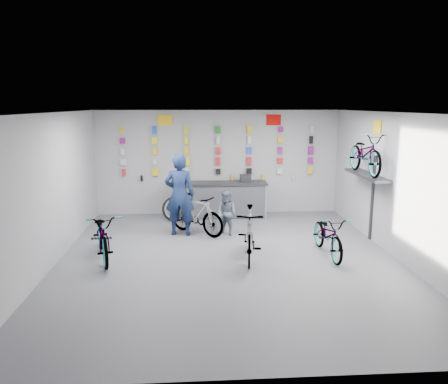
{
  "coord_description": "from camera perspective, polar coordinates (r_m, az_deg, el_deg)",
  "views": [
    {
      "loc": [
        -0.66,
        -8.55,
        3.16
      ],
      "look_at": [
        0.0,
        1.4,
        1.15
      ],
      "focal_mm": 35.0,
      "sensor_mm": 36.0,
      "label": 1
    }
  ],
  "objects": [
    {
      "name": "bike_service",
      "position": [
        10.76,
        -3.6,
        -2.93
      ],
      "size": [
        1.56,
        1.46,
        1.0
      ],
      "primitive_type": "imported",
      "rotation": [
        0.0,
        0.0,
        0.84
      ],
      "color": "gray",
      "rests_on": "floor"
    },
    {
      "name": "spare_wheel",
      "position": [
        12.07,
        -6.51,
        -2.24
      ],
      "size": [
        0.74,
        0.47,
        0.68
      ],
      "rotation": [
        0.0,
        0.0,
        0.34
      ],
      "color": "black",
      "rests_on": "floor"
    },
    {
      "name": "merch_wall",
      "position": [
        12.57,
        -0.64,
        5.06
      ],
      "size": [
        5.56,
        0.08,
        1.57
      ],
      "color": "red",
      "rests_on": "wall_back"
    },
    {
      "name": "sign_side",
      "position": [
        10.6,
        19.38,
        7.99
      ],
      "size": [
        0.02,
        0.4,
        0.3
      ],
      "primitive_type": "cube",
      "color": "yellow",
      "rests_on": "wall_right"
    },
    {
      "name": "bike_left",
      "position": [
        9.41,
        -15.54,
        -5.43
      ],
      "size": [
        1.18,
        2.04,
        1.01
      ],
      "primitive_type": "imported",
      "rotation": [
        0.0,
        0.0,
        0.28
      ],
      "color": "gray",
      "rests_on": "floor"
    },
    {
      "name": "floor",
      "position": [
        9.14,
        0.58,
        -8.85
      ],
      "size": [
        8.0,
        8.0,
        0.0
      ],
      "primitive_type": "plane",
      "color": "#56565C",
      "rests_on": "ground"
    },
    {
      "name": "sign_right",
      "position": [
        12.74,
        6.51,
        9.34
      ],
      "size": [
        0.42,
        0.02,
        0.3
      ],
      "primitive_type": "cube",
      "color": "red",
      "rests_on": "wall_back"
    },
    {
      "name": "bike_wall",
      "position": [
        10.56,
        18.02,
        4.81
      ],
      "size": [
        0.63,
        1.8,
        0.95
      ],
      "primitive_type": "imported",
      "color": "gray",
      "rests_on": "wall_bracket"
    },
    {
      "name": "counter",
      "position": [
        12.4,
        -0.66,
        -1.06
      ],
      "size": [
        2.7,
        0.66,
        1.0
      ],
      "color": "black",
      "rests_on": "floor"
    },
    {
      "name": "wall_front",
      "position": [
        4.88,
        4.23,
        -8.53
      ],
      "size": [
        7.0,
        0.0,
        7.0
      ],
      "primitive_type": "plane",
      "rotation": [
        -1.57,
        0.0,
        0.0
      ],
      "color": "#A9A9AB",
      "rests_on": "floor"
    },
    {
      "name": "clerk",
      "position": [
        10.63,
        -5.81,
        -0.37
      ],
      "size": [
        0.79,
        0.58,
        2.01
      ],
      "primitive_type": "imported",
      "rotation": [
        0.0,
        0.0,
        3.0
      ],
      "color": "#152449",
      "rests_on": "floor"
    },
    {
      "name": "wall_right",
      "position": [
        9.65,
        21.8,
        0.66
      ],
      "size": [
        0.0,
        8.0,
        8.0
      ],
      "primitive_type": "plane",
      "rotation": [
        1.57,
        0.0,
        -1.57
      ],
      "color": "#A9A9AB",
      "rests_on": "floor"
    },
    {
      "name": "register",
      "position": [
        12.35,
        2.81,
        1.82
      ],
      "size": [
        0.3,
        0.32,
        0.22
      ],
      "primitive_type": "cube",
      "rotation": [
        0.0,
        0.0,
        0.08
      ],
      "color": "black",
      "rests_on": "counter"
    },
    {
      "name": "wall_left",
      "position": [
        9.16,
        -21.8,
        0.12
      ],
      "size": [
        0.0,
        8.0,
        8.0
      ],
      "primitive_type": "plane",
      "rotation": [
        1.57,
        0.0,
        1.57
      ],
      "color": "#A9A9AB",
      "rests_on": "floor"
    },
    {
      "name": "bike_right",
      "position": [
        9.53,
        13.47,
        -5.47
      ],
      "size": [
        0.66,
        1.73,
        0.9
      ],
      "primitive_type": "imported",
      "rotation": [
        0.0,
        0.0,
        0.04
      ],
      "color": "gray",
      "rests_on": "floor"
    },
    {
      "name": "wall_bracket",
      "position": [
        10.67,
        18.21,
        1.67
      ],
      "size": [
        0.39,
        1.9,
        2.0
      ],
      "color": "#333338",
      "rests_on": "wall_right"
    },
    {
      "name": "ceiling",
      "position": [
        8.57,
        0.62,
        10.32
      ],
      "size": [
        8.0,
        8.0,
        0.0
      ],
      "primitive_type": "plane",
      "rotation": [
        3.14,
        0.0,
        0.0
      ],
      "color": "white",
      "rests_on": "wall_back"
    },
    {
      "name": "customer",
      "position": [
        10.63,
        0.34,
        -2.79
      ],
      "size": [
        0.68,
        0.66,
        1.11
      ],
      "primitive_type": "imported",
      "rotation": [
        0.0,
        0.0,
        -0.66
      ],
      "color": "slate",
      "rests_on": "floor"
    },
    {
      "name": "bike_center",
      "position": [
        9.03,
        3.36,
        -5.47
      ],
      "size": [
        0.74,
        1.86,
        1.09
      ],
      "primitive_type": "imported",
      "rotation": [
        0.0,
        0.0,
        -0.13
      ],
      "color": "gray",
      "rests_on": "floor"
    },
    {
      "name": "wall_back",
      "position": [
        12.67,
        -0.79,
        3.86
      ],
      "size": [
        7.0,
        0.0,
        7.0
      ],
      "primitive_type": "plane",
      "rotation": [
        1.57,
        0.0,
        0.0
      ],
      "color": "#A9A9AB",
      "rests_on": "floor"
    },
    {
      "name": "sign_left",
      "position": [
        12.56,
        -7.74,
        9.28
      ],
      "size": [
        0.42,
        0.02,
        0.3
      ],
      "primitive_type": "cube",
      "color": "yellow",
      "rests_on": "wall_back"
    }
  ]
}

